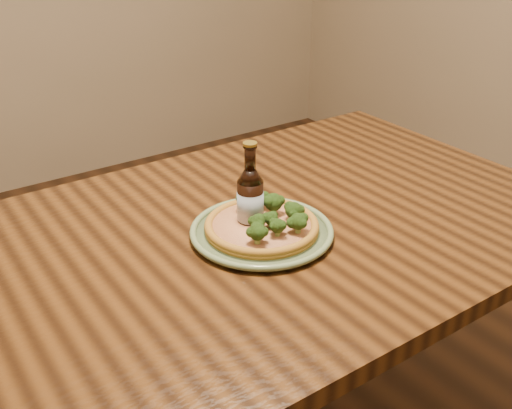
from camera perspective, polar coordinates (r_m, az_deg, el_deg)
table at (r=1.32m, az=-2.49°, el=-6.47°), size 1.60×0.90×0.75m
plate at (r=1.26m, az=0.54°, el=-2.57°), size 0.30×0.30×0.02m
pizza at (r=1.26m, az=0.66°, el=-1.83°), size 0.24×0.24×0.07m
beer_bottle at (r=1.25m, az=-0.55°, el=0.41°), size 0.06×0.06×0.20m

